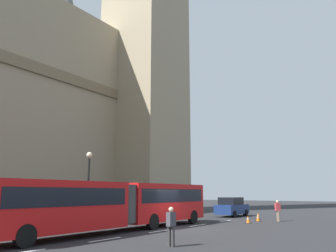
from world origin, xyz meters
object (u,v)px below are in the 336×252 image
(sedan_lead, at_px, (232,207))
(pedestrian_near_cones, at_px, (171,225))
(traffic_cone_west, at_px, (248,220))
(street_lamp, at_px, (88,182))
(pedestrian_by_kerb, at_px, (278,210))
(traffic_cone_east, at_px, (258,216))
(articulated_bus, at_px, (118,202))
(traffic_cone_middle, at_px, (258,218))

(sedan_lead, xyz_separation_m, pedestrian_near_cones, (-19.11, -5.82, -0.00))
(traffic_cone_west, height_order, street_lamp, street_lamp)
(street_lamp, relative_size, pedestrian_near_cones, 3.12)
(pedestrian_by_kerb, bearing_deg, traffic_cone_east, 59.83)
(pedestrian_by_kerb, bearing_deg, pedestrian_near_cones, -179.11)
(articulated_bus, distance_m, traffic_cone_west, 10.83)
(traffic_cone_middle, height_order, pedestrian_near_cones, pedestrian_near_cones)
(articulated_bus, bearing_deg, traffic_cone_middle, -20.50)
(traffic_cone_west, bearing_deg, traffic_cone_east, 10.52)
(street_lamp, height_order, pedestrian_by_kerb, street_lamp)
(traffic_cone_middle, xyz_separation_m, pedestrian_near_cones, (-14.75, -1.57, 0.63))
(traffic_cone_middle, relative_size, traffic_cone_east, 1.00)
(sedan_lead, bearing_deg, traffic_cone_middle, -135.79)
(sedan_lead, height_order, traffic_cone_west, sedan_lead)
(traffic_cone_middle, height_order, traffic_cone_east, same)
(sedan_lead, xyz_separation_m, traffic_cone_east, (-2.06, -3.40, -0.63))
(articulated_bus, distance_m, traffic_cone_middle, 12.67)
(traffic_cone_middle, height_order, street_lamp, street_lamp)
(sedan_lead, relative_size, pedestrian_by_kerb, 2.60)
(street_lamp, relative_size, pedestrian_by_kerb, 3.12)
(street_lamp, bearing_deg, pedestrian_near_cones, -113.42)
(traffic_cone_west, xyz_separation_m, traffic_cone_east, (4.28, 0.79, 0.00))
(sedan_lead, height_order, traffic_cone_east, sedan_lead)
(traffic_cone_west, xyz_separation_m, traffic_cone_middle, (1.98, -0.05, 0.00))
(sedan_lead, distance_m, pedestrian_near_cones, 19.98)
(pedestrian_near_cones, bearing_deg, articulated_bus, 63.66)
(articulated_bus, distance_m, pedestrian_near_cones, 6.72)
(articulated_bus, height_order, traffic_cone_east, articulated_bus)
(sedan_lead, height_order, pedestrian_by_kerb, sedan_lead)
(articulated_bus, distance_m, traffic_cone_east, 14.61)
(articulated_bus, xyz_separation_m, street_lamp, (1.58, 4.51, 1.31))
(pedestrian_near_cones, bearing_deg, traffic_cone_west, 7.24)
(traffic_cone_east, distance_m, street_lamp, 15.14)
(sedan_lead, relative_size, street_lamp, 0.83)
(pedestrian_near_cones, bearing_deg, sedan_lead, 16.92)
(articulated_bus, relative_size, street_lamp, 3.20)
(sedan_lead, xyz_separation_m, pedestrian_by_kerb, (-3.32, -5.57, -0.00))
(articulated_bus, relative_size, sedan_lead, 3.84)
(traffic_cone_east, height_order, street_lamp, street_lamp)
(traffic_cone_west, relative_size, pedestrian_near_cones, 0.34)
(traffic_cone_west, relative_size, traffic_cone_middle, 1.00)
(sedan_lead, xyz_separation_m, street_lamp, (-14.57, 4.67, 2.14))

